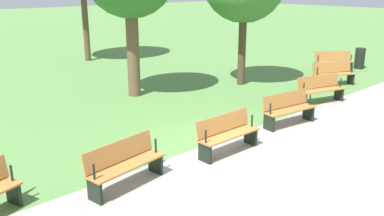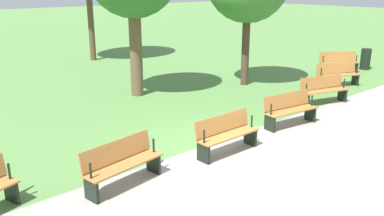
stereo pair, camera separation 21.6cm
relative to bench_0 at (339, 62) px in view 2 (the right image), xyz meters
name	(u,v)px [view 2 (the right image)]	position (x,y,z in m)	size (l,w,h in m)	color
ground_plane	(228,153)	(10.14, 3.11, -0.47)	(120.00, 120.00, 0.00)	#5B8C47
path_paving	(314,189)	(10.14, 5.41, -0.47)	(36.08, 5.97, 0.01)	#A39E99
bench_0	(339,62)	(0.00, 0.00, 0.00)	(1.65, 1.32, 0.89)	#B27538
bench_1	(338,74)	(2.34, 1.31, 0.00)	(1.71, 1.14, 0.89)	#B27538
bench_2	(323,89)	(4.84, 2.26, 0.00)	(1.73, 0.94, 0.89)	#B27538
bench_3	(289,109)	(7.46, 2.85, 0.00)	(1.72, 0.71, 0.89)	#B27538
bench_4	(226,133)	(10.14, 3.04, 0.00)	(1.67, 0.47, 0.89)	#B27538
bench_5	(122,163)	(12.81, 2.85, 0.00)	(1.72, 0.71, 0.89)	#B27538
trash_bin	(365,59)	(-1.50, 0.47, 0.00)	(0.44, 0.44, 0.95)	black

